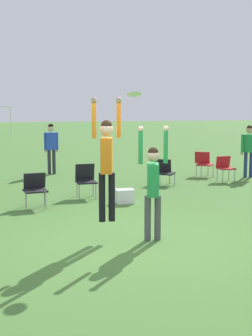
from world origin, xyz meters
TOP-DOWN VIEW (x-y plane):
  - ground_plane at (0.00, 0.00)m, footprint 120.00×120.00m
  - person_jumping at (-0.36, 0.19)m, footprint 0.55×0.44m
  - person_defending at (0.44, -0.02)m, footprint 0.57×0.46m
  - frisbee at (0.15, 0.21)m, footprint 0.27×0.26m
  - camping_chair_0 at (2.52, 5.68)m, footprint 0.76×0.84m
  - camping_chair_1 at (4.40, 7.01)m, footprint 0.71×0.77m
  - camping_chair_2 at (4.64, 5.83)m, footprint 0.52×0.55m
  - camping_chair_3 at (-1.52, 3.32)m, footprint 0.61×0.64m
  - camping_chair_4 at (-0.14, 4.27)m, footprint 0.54×0.58m
  - person_spectator_near at (5.79, 6.42)m, footprint 0.61×0.46m
  - person_spectator_far at (-0.70, 8.73)m, footprint 0.53×0.24m
  - cooler_box at (0.71, 3.30)m, footprint 0.46×0.34m

SIDE VIEW (x-z plane):
  - ground_plane at x=0.00m, z-range 0.00..0.00m
  - cooler_box at x=0.71m, z-range 0.00..0.35m
  - camping_chair_0 at x=2.52m, z-range 0.05..0.84m
  - camping_chair_3 at x=-1.52m, z-range 0.08..0.91m
  - camping_chair_2 at x=4.64m, z-range 0.09..0.90m
  - camping_chair_1 at x=4.40m, z-range 0.08..0.92m
  - camping_chair_4 at x=-0.14m, z-range 0.08..0.97m
  - person_spectator_near at x=5.79m, z-range 0.19..1.97m
  - person_spectator_far at x=-0.70m, z-range 0.19..1.99m
  - person_defending at x=0.44m, z-range 0.06..2.16m
  - person_jumping at x=-0.36m, z-range 0.44..2.68m
  - frisbee at x=0.15m, z-range 2.61..2.71m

